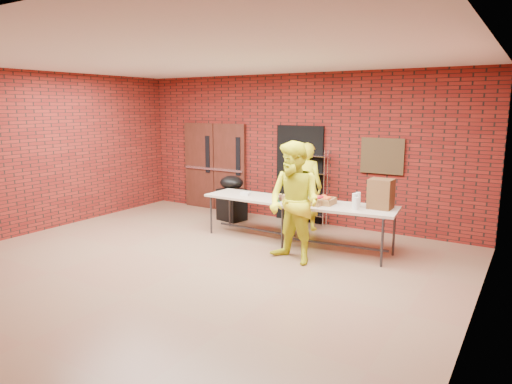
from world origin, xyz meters
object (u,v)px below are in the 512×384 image
at_px(wire_rack, 313,187).
at_px(volunteer_woman, 307,186).
at_px(covered_grill, 232,198).
at_px(table_right, 337,210).
at_px(coffee_dispenser, 381,194).
at_px(table_left, 256,200).
at_px(volunteer_man, 294,203).

xyz_separation_m(wire_rack, volunteer_woman, (0.04, -0.39, 0.09)).
bearing_deg(wire_rack, covered_grill, -154.48).
xyz_separation_m(wire_rack, table_right, (1.16, -1.49, -0.05)).
bearing_deg(volunteer_woman, wire_rack, -86.72).
relative_size(table_right, coffee_dispenser, 4.21).
height_order(table_right, covered_grill, covered_grill).
height_order(wire_rack, table_left, wire_rack).
bearing_deg(covered_grill, volunteer_man, -24.59).
bearing_deg(table_right, wire_rack, 121.40).
xyz_separation_m(wire_rack, coffee_dispenser, (1.85, -1.32, 0.27)).
bearing_deg(volunteer_man, table_left, 158.93).
relative_size(wire_rack, table_right, 0.77).
bearing_deg(covered_grill, table_left, -23.99).
distance_m(wire_rack, volunteer_woman, 0.41).
distance_m(wire_rack, table_left, 1.49).
distance_m(covered_grill, volunteer_man, 3.05).
height_order(coffee_dispenser, volunteer_woman, volunteer_woman).
distance_m(wire_rack, table_right, 1.89).
bearing_deg(table_right, volunteer_woman, 129.08).
bearing_deg(covered_grill, volunteer_woman, 17.25).
distance_m(wire_rack, volunteer_man, 2.46).
bearing_deg(coffee_dispenser, table_left, -178.62).
distance_m(coffee_dispenser, volunteer_man, 1.49).
distance_m(covered_grill, volunteer_woman, 1.79).
bearing_deg(table_left, wire_rack, 68.95).
xyz_separation_m(covered_grill, volunteer_man, (2.45, -1.75, 0.48)).
relative_size(covered_grill, volunteer_man, 0.51).
relative_size(coffee_dispenser, covered_grill, 0.50).
bearing_deg(table_left, volunteer_woman, 59.52).
bearing_deg(volunteer_woman, coffee_dispenser, 150.08).
xyz_separation_m(wire_rack, covered_grill, (-1.69, -0.58, -0.31)).
xyz_separation_m(wire_rack, volunteer_man, (0.75, -2.33, 0.18)).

